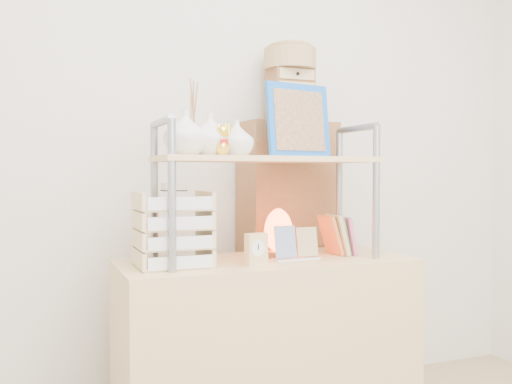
# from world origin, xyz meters

# --- Properties ---
(desk) EXTENTS (1.20, 0.50, 0.75)m
(desk) POSITION_xyz_m (0.00, 1.20, 0.38)
(desk) COLOR tan
(desk) RESTS_ON ground
(cabinet) EXTENTS (0.46, 0.26, 1.35)m
(cabinet) POSITION_xyz_m (0.27, 1.57, 0.68)
(cabinet) COLOR brown
(cabinet) RESTS_ON ground
(hutch) EXTENTS (0.90, 0.34, 0.75)m
(hutch) POSITION_xyz_m (-0.09, 1.21, 1.20)
(hutch) COLOR gray
(hutch) RESTS_ON desk
(letter_tray) EXTENTS (0.26, 0.25, 0.32)m
(letter_tray) POSITION_xyz_m (-0.40, 1.17, 0.88)
(letter_tray) COLOR #DCB284
(letter_tray) RESTS_ON desk
(salt_lamp) EXTENTS (0.13, 0.13, 0.21)m
(salt_lamp) POSITION_xyz_m (0.07, 1.25, 0.85)
(salt_lamp) COLOR brown
(salt_lamp) RESTS_ON desk
(desk_clock) EXTENTS (0.09, 0.06, 0.12)m
(desk_clock) POSITION_xyz_m (-0.09, 1.08, 0.81)
(desk_clock) COLOR tan
(desk_clock) RESTS_ON desk
(postcard_stand) EXTENTS (0.20, 0.06, 0.14)m
(postcard_stand) POSITION_xyz_m (0.11, 1.15, 0.79)
(postcard_stand) COLOR white
(postcard_stand) RESTS_ON desk
(drawer_chest) EXTENTS (0.20, 0.16, 0.25)m
(drawer_chest) POSITION_xyz_m (0.27, 1.55, 1.48)
(drawer_chest) COLOR brown
(drawer_chest) RESTS_ON cabinet
(woven_basket) EXTENTS (0.25, 0.25, 0.10)m
(woven_basket) POSITION_xyz_m (0.27, 1.55, 1.65)
(woven_basket) COLOR #976A44
(woven_basket) RESTS_ON drawer_chest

